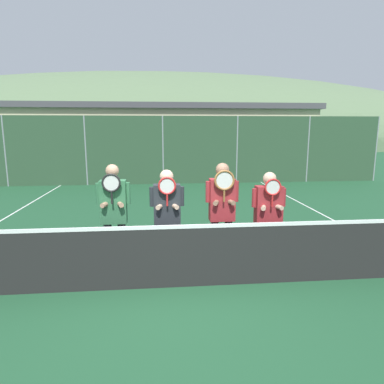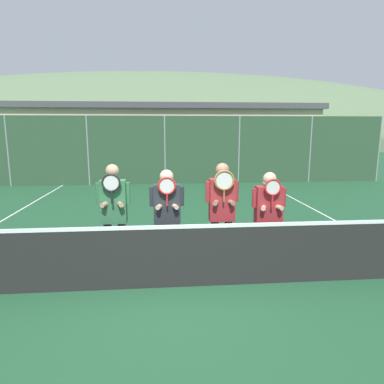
{
  "view_description": "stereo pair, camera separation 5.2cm",
  "coord_description": "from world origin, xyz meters",
  "views": [
    {
      "loc": [
        -0.22,
        -4.92,
        2.41
      ],
      "look_at": [
        0.34,
        0.79,
        1.34
      ],
      "focal_mm": 32.0,
      "sensor_mm": 36.0,
      "label": 1
    },
    {
      "loc": [
        -0.17,
        -4.92,
        2.41
      ],
      "look_at": [
        0.34,
        0.79,
        1.34
      ],
      "focal_mm": 32.0,
      "sensor_mm": 36.0,
      "label": 2
    }
  ],
  "objects": [
    {
      "name": "car_far_left",
      "position": [
        -5.47,
        13.52,
        0.88
      ],
      "size": [
        4.06,
        1.97,
        1.71
      ],
      "color": "#285638",
      "rests_on": "ground_plane"
    },
    {
      "name": "player_center_right",
      "position": [
        0.82,
        0.56,
        1.1
      ],
      "size": [
        0.55,
        0.34,
        1.85
      ],
      "color": "#56565B",
      "rests_on": "ground_plane"
    },
    {
      "name": "player_center_left",
      "position": [
        -0.09,
        0.65,
        1.04
      ],
      "size": [
        0.58,
        0.34,
        1.74
      ],
      "color": "black",
      "rests_on": "ground_plane"
    },
    {
      "name": "clubhouse_building",
      "position": [
        0.08,
        19.16,
        2.01
      ],
      "size": [
        20.75,
        5.5,
        3.99
      ],
      "color": "beige",
      "rests_on": "ground_plane"
    },
    {
      "name": "ground_plane",
      "position": [
        0.0,
        0.0,
        0.0
      ],
      "size": [
        120.0,
        120.0,
        0.0
      ],
      "primitive_type": "plane",
      "color": "#1E4C2D"
    },
    {
      "name": "car_center",
      "position": [
        4.63,
        13.7,
        0.86
      ],
      "size": [
        4.36,
        1.94,
        1.67
      ],
      "color": "black",
      "rests_on": "ground_plane"
    },
    {
      "name": "player_leftmost",
      "position": [
        -0.95,
        0.59,
        1.09
      ],
      "size": [
        0.55,
        0.34,
        1.85
      ],
      "color": "#56565B",
      "rests_on": "ground_plane"
    },
    {
      "name": "player_rightmost",
      "position": [
        1.63,
        0.56,
        1.01
      ],
      "size": [
        0.58,
        0.34,
        1.7
      ],
      "color": "black",
      "rests_on": "ground_plane"
    },
    {
      "name": "court_line_right_sideline",
      "position": [
        4.4,
        3.0,
        0.0
      ],
      "size": [
        0.05,
        16.0,
        0.01
      ],
      "primitive_type": "cube",
      "color": "white",
      "rests_on": "ground_plane"
    },
    {
      "name": "car_left_of_center",
      "position": [
        -0.49,
        13.26,
        0.93
      ],
      "size": [
        4.24,
        2.07,
        1.84
      ],
      "color": "black",
      "rests_on": "ground_plane"
    },
    {
      "name": "fence_back",
      "position": [
        0.0,
        10.01,
        1.47
      ],
      "size": [
        19.66,
        0.06,
        2.94
      ],
      "color": "gray",
      "rests_on": "ground_plane"
    },
    {
      "name": "tennis_net",
      "position": [
        0.0,
        0.0,
        0.51
      ],
      "size": [
        11.82,
        0.09,
        1.09
      ],
      "color": "gray",
      "rests_on": "ground_plane"
    },
    {
      "name": "hill_distant",
      "position": [
        0.0,
        57.46,
        0.0
      ],
      "size": [
        114.6,
        63.67,
        22.28
      ],
      "color": "#5B7551",
      "rests_on": "ground_plane"
    }
  ]
}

